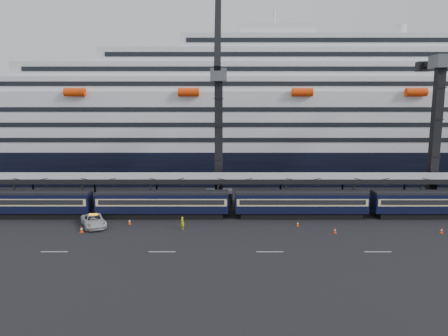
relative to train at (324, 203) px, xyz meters
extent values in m
plane|color=black|center=(4.65, -10.00, -2.20)|extent=(260.00, 260.00, 0.00)
cube|color=beige|center=(-33.35, -14.00, -2.19)|extent=(3.00, 0.15, 0.02)
cube|color=beige|center=(-21.35, -14.00, -2.19)|extent=(3.00, 0.15, 0.02)
cube|color=beige|center=(-9.35, -14.00, -2.19)|extent=(3.00, 0.15, 0.02)
cube|color=beige|center=(2.65, -14.00, -2.19)|extent=(3.00, 0.15, 0.02)
cube|color=black|center=(-43.35, 0.00, -1.75)|extent=(17.48, 2.40, 0.90)
cube|color=black|center=(-43.35, 0.00, 0.05)|extent=(19.00, 2.80, 2.70)
cube|color=beige|center=(-43.35, 0.00, 0.35)|extent=(18.62, 2.92, 1.05)
cube|color=black|center=(-43.35, 0.00, 0.40)|extent=(17.86, 2.98, 0.70)
cube|color=black|center=(-43.35, 0.00, 1.55)|extent=(19.00, 2.50, 0.35)
cube|color=black|center=(-23.35, 0.00, -1.75)|extent=(17.48, 2.40, 0.90)
cube|color=black|center=(-23.35, 0.00, 0.05)|extent=(19.00, 2.80, 2.70)
cube|color=beige|center=(-23.35, 0.00, 0.35)|extent=(18.62, 2.92, 1.05)
cube|color=black|center=(-23.35, 0.00, 0.40)|extent=(17.86, 2.98, 0.70)
cube|color=black|center=(-23.35, 0.00, 1.55)|extent=(19.00, 2.50, 0.35)
cube|color=black|center=(-3.35, 0.00, -1.75)|extent=(17.48, 2.40, 0.90)
cube|color=black|center=(-3.35, 0.00, 0.05)|extent=(19.00, 2.80, 2.70)
cube|color=beige|center=(-3.35, 0.00, 0.35)|extent=(18.62, 2.92, 1.05)
cube|color=black|center=(-3.35, 0.00, 0.40)|extent=(17.86, 2.98, 0.70)
cube|color=black|center=(-3.35, 0.00, 1.55)|extent=(19.00, 2.50, 0.35)
cube|color=black|center=(16.65, 0.00, -1.75)|extent=(17.48, 2.40, 0.90)
cube|color=black|center=(16.65, 0.00, 0.05)|extent=(19.00, 2.80, 2.70)
cube|color=beige|center=(16.65, 0.00, 0.35)|extent=(18.62, 2.92, 1.05)
cube|color=black|center=(16.65, 0.00, 0.40)|extent=(17.86, 2.98, 0.70)
cube|color=black|center=(16.65, 0.00, 1.55)|extent=(19.00, 2.50, 0.35)
cube|color=#989AA0|center=(4.65, 4.00, 3.20)|extent=(130.00, 6.00, 0.25)
cube|color=black|center=(4.65, 1.00, 2.90)|extent=(130.00, 0.25, 0.70)
cube|color=black|center=(4.65, 7.00, 2.90)|extent=(130.00, 0.25, 0.70)
cube|color=black|center=(-45.35, 1.20, 0.50)|extent=(0.25, 0.25, 5.40)
cube|color=black|center=(-45.35, 6.80, 0.50)|extent=(0.25, 0.25, 5.40)
cube|color=black|center=(-35.35, 1.20, 0.50)|extent=(0.25, 0.25, 5.40)
cube|color=black|center=(-35.35, 6.80, 0.50)|extent=(0.25, 0.25, 5.40)
cube|color=black|center=(-25.35, 1.20, 0.50)|extent=(0.25, 0.25, 5.40)
cube|color=black|center=(-25.35, 6.80, 0.50)|extent=(0.25, 0.25, 5.40)
cube|color=black|center=(-15.35, 1.20, 0.50)|extent=(0.25, 0.25, 5.40)
cube|color=black|center=(-15.35, 6.80, 0.50)|extent=(0.25, 0.25, 5.40)
cube|color=black|center=(-5.35, 1.20, 0.50)|extent=(0.25, 0.25, 5.40)
cube|color=black|center=(-5.35, 6.80, 0.50)|extent=(0.25, 0.25, 5.40)
cube|color=black|center=(4.65, 1.20, 0.50)|extent=(0.25, 0.25, 5.40)
cube|color=black|center=(4.65, 6.80, 0.50)|extent=(0.25, 0.25, 5.40)
cube|color=black|center=(14.65, 1.20, 0.50)|extent=(0.25, 0.25, 5.40)
cube|color=black|center=(14.65, 6.80, 0.50)|extent=(0.25, 0.25, 5.40)
cube|color=black|center=(4.65, 36.00, 1.30)|extent=(200.00, 28.00, 7.00)
cube|color=silver|center=(4.65, 36.00, 10.80)|extent=(190.00, 26.88, 12.00)
cube|color=silver|center=(4.65, 36.00, 18.30)|extent=(160.00, 24.64, 3.00)
cube|color=black|center=(4.65, 23.63, 18.30)|extent=(153.60, 0.12, 0.90)
cube|color=silver|center=(4.65, 36.00, 21.30)|extent=(124.00, 21.84, 3.00)
cube|color=black|center=(4.65, 25.03, 21.30)|extent=(119.04, 0.12, 0.90)
cube|color=silver|center=(4.65, 36.00, 24.30)|extent=(90.00, 19.04, 3.00)
cube|color=black|center=(4.65, 26.43, 24.30)|extent=(86.40, 0.12, 0.90)
cube|color=silver|center=(4.65, 36.00, 27.30)|extent=(56.00, 16.24, 3.00)
cube|color=black|center=(4.65, 27.83, 27.30)|extent=(53.76, 0.12, 0.90)
cube|color=silver|center=(-3.35, 36.00, 29.80)|extent=(16.00, 12.00, 2.50)
cylinder|color=silver|center=(24.65, 36.00, 30.30)|extent=(2.80, 2.80, 3.00)
cylinder|color=#FF3E08|center=(-43.35, 21.96, 16.60)|extent=(4.00, 1.60, 1.60)
cylinder|color=#FF3E08|center=(-21.35, 21.96, 16.60)|extent=(4.00, 1.60, 1.60)
cylinder|color=#FF3E08|center=(0.65, 21.96, 16.60)|extent=(4.00, 1.60, 1.60)
cylinder|color=#FF3E08|center=(22.65, 21.96, 16.60)|extent=(4.00, 1.60, 1.60)
cube|color=#474A4E|center=(-15.35, 9.00, -1.20)|extent=(4.50, 4.50, 2.00)
cube|color=black|center=(-15.35, 9.00, 8.80)|extent=(1.30, 1.30, 18.00)
cube|color=#474A4E|center=(-15.35, 9.00, 18.80)|extent=(2.60, 3.20, 2.00)
cube|color=black|center=(-15.35, 3.21, 25.69)|extent=(0.90, 12.26, 14.37)
cube|color=black|center=(-15.35, 11.52, 18.80)|extent=(0.90, 5.04, 0.90)
cube|color=black|center=(-15.35, 14.04, 18.60)|extent=(2.20, 1.60, 1.60)
cube|color=#474A4E|center=(19.65, 8.00, -1.20)|extent=(4.50, 4.50, 2.00)
cube|color=black|center=(19.65, 8.00, 9.80)|extent=(1.30, 1.30, 20.00)
cube|color=#474A4E|center=(19.65, 8.00, 20.80)|extent=(2.60, 3.20, 2.00)
cube|color=black|center=(19.65, 10.80, 20.80)|extent=(0.90, 5.60, 0.90)
cube|color=black|center=(19.65, 13.60, 20.60)|extent=(2.20, 1.60, 1.60)
imported|color=silver|center=(-32.01, -4.53, -1.39)|extent=(5.05, 6.44, 1.63)
imported|color=#D0EA0C|center=(-19.94, -5.69, -1.36)|extent=(0.73, 0.70, 1.69)
cube|color=#FF3E08|center=(-27.46, -3.38, -2.18)|extent=(0.40, 0.40, 0.04)
cone|color=#FF3E08|center=(-27.46, -3.38, -1.78)|extent=(0.34, 0.34, 0.76)
cylinder|color=white|center=(-27.46, -3.38, -1.78)|extent=(0.29, 0.29, 0.13)
cube|color=#FF3E08|center=(-32.78, -7.03, -2.18)|extent=(0.43, 0.43, 0.05)
cone|color=#FF3E08|center=(-32.78, -7.03, -1.74)|extent=(0.36, 0.36, 0.82)
cylinder|color=white|center=(-32.78, -7.03, -1.74)|extent=(0.31, 0.31, 0.14)
cube|color=#FF3E08|center=(-4.50, -4.25, -2.18)|extent=(0.35, 0.35, 0.04)
cone|color=#FF3E08|center=(-4.50, -4.25, -1.84)|extent=(0.29, 0.29, 0.66)
cylinder|color=white|center=(-4.50, -4.25, -1.84)|extent=(0.25, 0.25, 0.11)
cube|color=#FF3E08|center=(-0.28, -7.24, -2.18)|extent=(0.36, 0.36, 0.04)
cone|color=#FF3E08|center=(-0.28, -7.24, -1.82)|extent=(0.30, 0.30, 0.69)
cylinder|color=white|center=(-0.28, -7.24, -1.82)|extent=(0.26, 0.26, 0.11)
cube|color=#FF3E08|center=(13.32, -7.28, -2.18)|extent=(0.37, 0.37, 0.04)
cone|color=#FF3E08|center=(13.32, -7.28, -1.82)|extent=(0.31, 0.31, 0.69)
cylinder|color=white|center=(13.32, -7.28, -1.82)|extent=(0.26, 0.26, 0.12)
camera|label=1|loc=(-14.42, -56.40, 13.68)|focal=32.00mm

